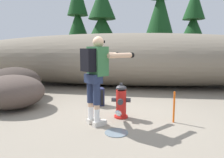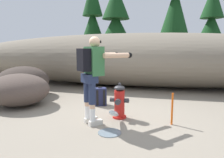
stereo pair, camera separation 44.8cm
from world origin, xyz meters
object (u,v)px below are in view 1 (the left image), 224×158
(fire_hydrant, at_px, (121,102))
(utility_worker, at_px, (97,69))
(boulder_mid, at_px, (14,83))
(boulder_large, at_px, (13,92))
(survey_stake, at_px, (174,107))
(spare_backpack, at_px, (98,97))

(fire_hydrant, distance_m, utility_worker, 0.91)
(utility_worker, relative_size, boulder_mid, 1.04)
(fire_hydrant, xyz_separation_m, utility_worker, (-0.40, -0.42, 0.70))
(boulder_large, distance_m, boulder_mid, 1.04)
(boulder_mid, xyz_separation_m, survey_stake, (4.17, -1.36, -0.14))
(spare_backpack, relative_size, survey_stake, 0.78)
(fire_hydrant, height_order, boulder_large, boulder_large)
(utility_worker, bearing_deg, survey_stake, -35.68)
(spare_backpack, distance_m, boulder_mid, 2.53)
(utility_worker, height_order, spare_backpack, utility_worker)
(spare_backpack, bearing_deg, utility_worker, 166.65)
(utility_worker, xyz_separation_m, survey_stake, (1.43, 0.28, -0.73))
(utility_worker, distance_m, survey_stake, 1.63)
(boulder_mid, bearing_deg, fire_hydrant, -21.11)
(fire_hydrant, xyz_separation_m, spare_backpack, (-0.66, 0.81, -0.11))
(utility_worker, height_order, boulder_large, utility_worker)
(boulder_mid, bearing_deg, boulder_large, -58.50)
(boulder_mid, bearing_deg, spare_backpack, -9.20)
(fire_hydrant, relative_size, spare_backpack, 1.53)
(spare_backpack, height_order, survey_stake, survey_stake)
(boulder_large, height_order, survey_stake, boulder_large)
(survey_stake, bearing_deg, boulder_mid, 161.98)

